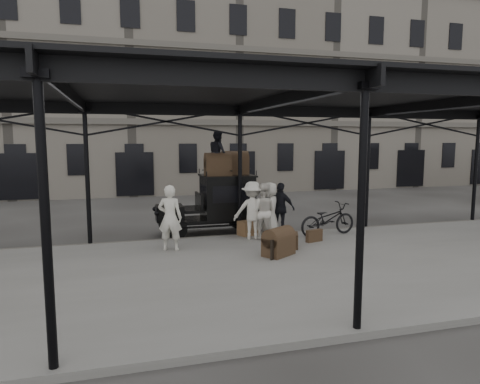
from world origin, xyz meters
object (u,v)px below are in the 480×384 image
(porter_official, at_px, (281,208))
(steamer_trunk_platform, at_px, (279,244))
(bicycle, at_px, (328,219))
(steamer_trunk_roof_near, at_px, (218,166))
(taxi, at_px, (219,201))
(porter_left, at_px, (170,218))

(porter_official, bearing_deg, steamer_trunk_platform, 115.34)
(bicycle, relative_size, steamer_trunk_platform, 2.34)
(steamer_trunk_roof_near, height_order, steamer_trunk_platform, steamer_trunk_roof_near)
(bicycle, bearing_deg, steamer_trunk_roof_near, 55.81)
(steamer_trunk_roof_near, bearing_deg, taxi, 72.71)
(taxi, xyz_separation_m, porter_official, (2.00, -1.15, -0.15))
(bicycle, height_order, steamer_trunk_platform, bicycle)
(porter_left, height_order, porter_official, porter_left)
(bicycle, bearing_deg, porter_left, 87.00)
(porter_left, relative_size, porter_official, 1.10)
(porter_left, bearing_deg, steamer_trunk_platform, 174.19)
(porter_official, relative_size, bicycle, 0.83)
(bicycle, xyz_separation_m, steamer_trunk_roof_near, (-3.52, 1.67, 1.80))
(taxi, height_order, steamer_trunk_roof_near, steamer_trunk_roof_near)
(porter_official, bearing_deg, porter_left, 65.50)
(porter_official, distance_m, bicycle, 1.68)
(bicycle, height_order, steamer_trunk_roof_near, steamer_trunk_roof_near)
(steamer_trunk_platform, bearing_deg, porter_left, 120.85)
(porter_official, xyz_separation_m, bicycle, (1.45, -0.77, -0.33))
(porter_left, bearing_deg, taxi, -109.83)
(steamer_trunk_platform, bearing_deg, bicycle, 3.99)
(taxi, relative_size, steamer_trunk_platform, 3.94)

